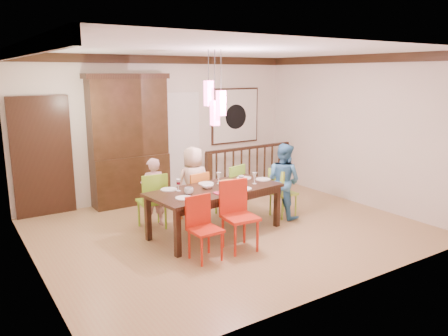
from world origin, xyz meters
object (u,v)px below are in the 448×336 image
balustrade (249,167)px  person_far_left (153,192)px  person_end_right (283,181)px  person_far_mid (193,183)px  chair_far_left (151,196)px  china_hutch (129,140)px  chair_end_right (283,189)px  dining_table (215,193)px

balustrade → person_far_left: 3.05m
balustrade → person_end_right: person_end_right is taller
person_far_mid → person_end_right: 1.60m
balustrade → person_far_left: (-2.83, -1.12, 0.09)m
person_far_left → person_end_right: size_ratio=0.87×
chair_far_left → balustrade: bearing=-152.8°
person_end_right → chair_far_left: bearing=55.1°
china_hutch → person_end_right: bearing=-49.3°
balustrade → person_far_mid: 2.40m
chair_far_left → chair_end_right: chair_far_left is taller
dining_table → balustrade: balustrade is taller
chair_far_left → china_hutch: 1.73m
chair_far_left → person_end_right: (2.22, -0.75, 0.13)m
china_hutch → balustrade: 2.80m
dining_table → person_end_right: bearing=-5.1°
chair_far_left → person_far_mid: size_ratio=0.73×
china_hutch → chair_end_right: bearing=-48.5°
person_end_right → chair_end_right: bearing=-67.4°
dining_table → person_far_mid: (0.05, 0.80, -0.02)m
person_end_right → balustrade: bearing=-35.4°
chair_far_left → chair_end_right: size_ratio=1.08×
chair_end_right → person_end_right: (-0.03, -0.03, 0.17)m
dining_table → person_far_mid: size_ratio=1.73×
chair_far_left → china_hutch: size_ratio=0.37×
chair_far_left → person_far_left: person_far_left is taller
chair_end_right → person_far_mid: (-1.44, 0.75, 0.15)m
chair_end_right → balustrade: balustrade is taller
chair_end_right → person_far_mid: bearing=60.7°
chair_far_left → person_end_right: size_ratio=0.71×
china_hutch → person_far_mid: china_hutch is taller
balustrade → person_end_right: size_ratio=1.71×
person_end_right → person_far_mid: bearing=45.0°
china_hutch → person_far_mid: bearing=-69.4°
balustrade → china_hutch: bearing=170.5°
dining_table → balustrade: bearing=36.6°
dining_table → china_hutch: bearing=96.4°
dining_table → china_hutch: china_hutch is taller
dining_table → chair_far_left: bearing=128.1°
dining_table → person_far_mid: person_far_mid is taller
balustrade → chair_end_right: bearing=-110.7°
person_far_mid → person_far_left: bearing=0.7°
chair_end_right → china_hutch: size_ratio=0.35×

